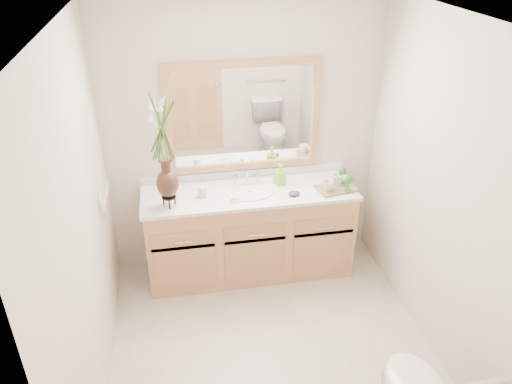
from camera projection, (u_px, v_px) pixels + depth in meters
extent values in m
plane|color=beige|center=(272.00, 350.00, 3.80)|extent=(2.60, 2.60, 0.00)
cube|color=white|center=(279.00, 23.00, 2.64)|extent=(2.40, 2.60, 0.02)
cube|color=beige|center=(244.00, 139.00, 4.34)|extent=(2.40, 0.02, 2.40)
cube|color=beige|center=(340.00, 375.00, 2.10)|extent=(2.40, 0.02, 2.40)
cube|color=beige|center=(82.00, 234.00, 3.03)|extent=(0.02, 2.60, 2.40)
cube|color=beige|center=(447.00, 199.00, 3.40)|extent=(0.02, 2.60, 2.40)
cube|color=tan|center=(250.00, 233.00, 4.48)|extent=(1.80, 0.55, 0.80)
cube|color=white|center=(249.00, 193.00, 4.28)|extent=(1.84, 0.57, 0.03)
ellipsoid|color=white|center=(250.00, 198.00, 4.28)|extent=(0.38, 0.30, 0.12)
cylinder|color=silver|center=(246.00, 177.00, 4.38)|extent=(0.02, 0.02, 0.11)
cylinder|color=silver|center=(235.00, 180.00, 4.37)|extent=(0.02, 0.02, 0.08)
cylinder|color=silver|center=(258.00, 178.00, 4.40)|extent=(0.02, 0.02, 0.08)
cube|color=white|center=(244.00, 117.00, 4.22)|extent=(1.20, 0.01, 0.85)
cube|color=tan|center=(243.00, 64.00, 4.00)|extent=(1.32, 0.04, 0.06)
cube|color=tan|center=(244.00, 166.00, 4.44)|extent=(1.32, 0.04, 0.06)
cube|color=tan|center=(169.00, 122.00, 4.12)|extent=(0.06, 0.04, 0.85)
cube|color=tan|center=(316.00, 113.00, 4.31)|extent=(0.06, 0.04, 0.85)
cube|color=white|center=(101.00, 203.00, 3.80)|extent=(0.02, 0.12, 0.12)
cylinder|color=black|center=(169.00, 197.00, 4.01)|extent=(0.12, 0.12, 0.01)
ellipsoid|color=#302115|center=(168.00, 183.00, 3.96)|extent=(0.18, 0.18, 0.23)
cylinder|color=#302115|center=(166.00, 167.00, 3.88)|extent=(0.07, 0.07, 0.11)
cylinder|color=#4C7A33|center=(163.00, 134.00, 3.75)|extent=(0.06, 0.06, 0.42)
cylinder|color=beige|center=(202.00, 192.00, 4.17)|extent=(0.07, 0.07, 0.09)
cylinder|color=beige|center=(235.00, 200.00, 4.13)|extent=(0.10, 0.10, 0.01)
cube|color=beige|center=(235.00, 198.00, 4.12)|extent=(0.06, 0.04, 0.02)
imported|color=#7CDA33|center=(280.00, 175.00, 4.35)|extent=(0.10, 0.10, 0.17)
ellipsoid|color=#482369|center=(294.00, 193.00, 4.20)|extent=(0.12, 0.11, 0.04)
cube|color=olive|center=(336.00, 188.00, 4.30)|extent=(0.36, 0.28, 0.02)
imported|color=beige|center=(328.00, 186.00, 4.23)|extent=(0.11, 0.10, 0.09)
imported|color=beige|center=(338.00, 179.00, 4.32)|extent=(0.14, 0.14, 0.10)
cylinder|color=#246C26|center=(348.00, 191.00, 4.24)|extent=(0.06, 0.06, 0.01)
cylinder|color=#246C26|center=(348.00, 186.00, 4.22)|extent=(0.01, 0.01, 0.10)
ellipsoid|color=#246C26|center=(349.00, 179.00, 4.19)|extent=(0.07, 0.07, 0.08)
cylinder|color=#246C26|center=(342.00, 182.00, 4.38)|extent=(0.06, 0.06, 0.01)
cylinder|color=#246C26|center=(342.00, 177.00, 4.35)|extent=(0.01, 0.01, 0.09)
ellipsoid|color=#246C26|center=(343.00, 171.00, 4.33)|extent=(0.07, 0.07, 0.08)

